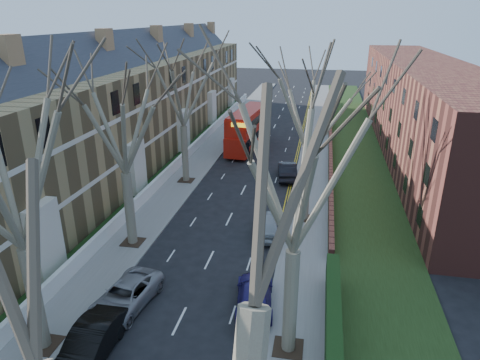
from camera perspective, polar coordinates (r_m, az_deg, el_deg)
The scene contains 17 objects.
pavement_left at distance 50.83m, azimuth -3.71°, elevation 4.33°, with size 3.00×102.00×0.12m, color slate.
pavement_right at distance 49.27m, azimuth 9.95°, elevation 3.49°, with size 3.00×102.00×0.12m, color slate.
terrace_left at distance 44.88m, azimuth -16.11°, elevation 8.49°, with size 9.70×78.00×13.60m.
flats_right at distance 53.09m, azimuth 23.02°, elevation 8.90°, with size 13.97×54.00×10.00m.
front_wall_left at distance 43.86m, azimuth -8.44°, elevation 2.13°, with size 0.30×78.00×1.00m.
grass_verge_right at distance 49.40m, azimuth 15.18°, elevation 3.22°, with size 6.00×102.00×0.06m.
tree_left_mid at distance 19.31m, azimuth -28.84°, elevation 2.83°, with size 10.50×10.50×14.71m.
tree_left_far at distance 27.51m, azimuth -15.77°, elevation 8.80°, with size 10.15×10.15×14.22m.
tree_left_dist at distance 38.39m, azimuth -7.83°, elevation 13.20°, with size 10.50×10.50×14.71m.
tree_right_mid at distance 16.87m, azimuth 7.73°, elevation 2.97°, with size 10.50×10.50×14.71m.
tree_right_far at distance 30.54m, azimuth 9.48°, elevation 10.47°, with size 10.15×10.15×14.22m.
double_decker_bus at distance 50.04m, azimuth 1.07°, elevation 6.66°, with size 3.49×10.94×4.51m.
car_left_mid at distance 21.89m, azimuth -19.39°, elevation -19.96°, with size 1.69×4.83×1.59m, color black.
car_left_far at distance 24.51m, azimuth -15.01°, elevation -14.70°, with size 2.31×5.02×1.39m, color gray.
car_right_near at distance 23.80m, azimuth 1.96°, elevation -15.10°, with size 1.94×4.78×1.39m, color navy.
car_right_mid at distance 30.83m, azimuth 3.72°, elevation -5.86°, with size 1.84×4.56×1.56m, color #95999D.
car_right_far at distance 41.34m, azimuth 6.31°, elevation 1.29°, with size 1.67×4.80×1.58m, color black.
Camera 1 is at (6.52, -8.02, 14.78)m, focal length 32.00 mm.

